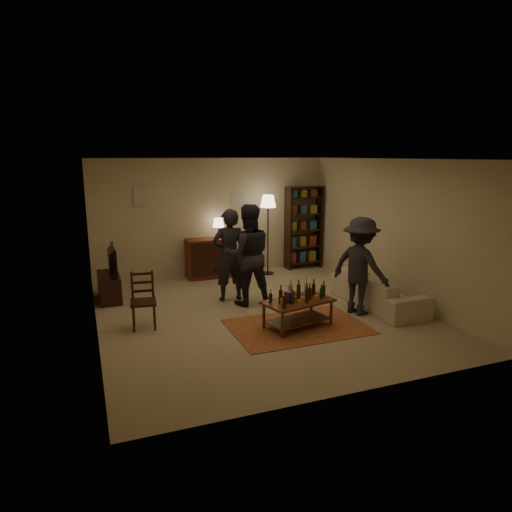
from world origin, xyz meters
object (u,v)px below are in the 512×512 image
dining_chair (143,298)px  bookshelf (303,227)px  coffee_table (298,303)px  floor_lamp (268,207)px  person_by_sofa (360,266)px  person_left (229,255)px  dresser (209,257)px  person_right (248,255)px  sofa (378,290)px  tv_stand (109,280)px

dining_chair → bookshelf: bookshelf is taller
coffee_table → bookshelf: bookshelf is taller
floor_lamp → person_by_sofa: floor_lamp is taller
dining_chair → person_left: bearing=32.9°
dresser → dining_chair: bearing=-124.7°
bookshelf → person_right: size_ratio=1.06×
bookshelf → sofa: bookshelf is taller
person_right → floor_lamp: bearing=-111.9°
person_right → person_by_sofa: bearing=154.4°
dresser → sofa: size_ratio=0.65×
dresser → person_left: bearing=-92.2°
dining_chair → person_by_sofa: bearing=-4.0°
bookshelf → person_by_sofa: bookshelf is taller
coffee_table → bookshelf: 4.14m
coffee_table → person_left: bearing=108.5°
bookshelf → sofa: bearing=-90.8°
dining_chair → person_left: size_ratio=0.53×
person_right → person_by_sofa: size_ratio=1.10×
tv_stand → coffee_table: bearing=-43.5°
coffee_table → floor_lamp: bearing=75.8°
coffee_table → person_right: bearing=104.0°
floor_lamp → sofa: (1.01, -2.91, -1.29)m
coffee_table → person_left: person_left is taller
floor_lamp → sofa: floor_lamp is taller
dresser → sofa: (2.39, -3.11, -0.17)m
dresser → sofa: bearing=-52.5°
person_by_sofa → person_right: bearing=32.1°
tv_stand → person_left: bearing=-21.4°
dining_chair → dresser: bearing=62.1°
coffee_table → person_by_sofa: size_ratio=0.72×
tv_stand → person_by_sofa: person_by_sofa is taller
coffee_table → sofa: size_ratio=0.60×
dining_chair → person_left: (1.75, 0.86, 0.40)m
dining_chair → person_right: bearing=20.7°
coffee_table → person_right: size_ratio=0.65×
coffee_table → person_left: 1.94m
tv_stand → dresser: 2.43m
person_right → bookshelf: bearing=-125.8°
floor_lamp → person_by_sofa: bearing=-81.6°
person_left → person_by_sofa: (1.91, -1.55, -0.03)m
tv_stand → bookshelf: bookshelf is taller
dining_chair → person_right: size_ratio=0.49×
dining_chair → tv_stand: (-0.43, 1.71, -0.11)m
dresser → person_right: person_right is taller
bookshelf → person_by_sofa: (-0.60, -3.39, -0.17)m
sofa → person_by_sofa: (-0.55, -0.21, 0.56)m
dresser → person_left: size_ratio=0.76×
bookshelf → person_left: size_ratio=1.13×
coffee_table → dining_chair: dining_chair is taller
person_right → tv_stand: bearing=-16.8°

